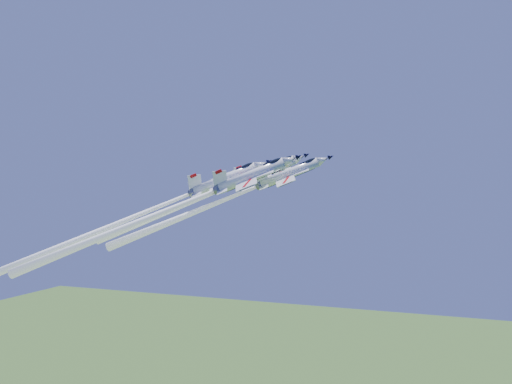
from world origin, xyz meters
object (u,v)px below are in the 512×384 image
(jet_left, at_px, (207,195))
(jet_right, at_px, (160,213))
(jet_slot, at_px, (110,227))
(jet_lead, at_px, (224,200))

(jet_left, relative_size, jet_right, 0.82)
(jet_slot, bearing_deg, jet_right, 58.52)
(jet_slot, bearing_deg, jet_left, 102.05)
(jet_left, bearing_deg, jet_slot, -77.95)
(jet_right, xyz_separation_m, jet_slot, (-12.58, 1.83, -3.02))
(jet_lead, xyz_separation_m, jet_right, (-9.32, -8.42, -2.34))
(jet_lead, distance_m, jet_slot, 23.49)
(jet_lead, relative_size, jet_right, 0.82)
(jet_lead, height_order, jet_slot, jet_slot)
(jet_lead, distance_m, jet_left, 7.65)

